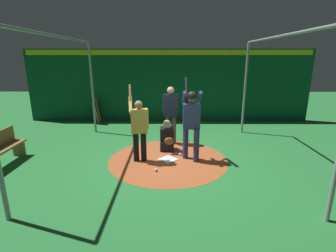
{
  "coord_description": "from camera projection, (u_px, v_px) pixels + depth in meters",
  "views": [
    {
      "loc": [
        6.28,
        0.04,
        2.68
      ],
      "look_at": [
        0.0,
        0.0,
        0.95
      ],
      "focal_mm": 26.62,
      "sensor_mm": 36.0,
      "label": 1
    }
  ],
  "objects": [
    {
      "name": "back_wall",
      "position": [
        169.0,
        85.0,
        10.63
      ],
      "size": [
        0.22,
        11.98,
        3.04
      ],
      "color": "#0F472D",
      "rests_on": "ground"
    },
    {
      "name": "home_plate",
      "position": [
        168.0,
        159.0,
        6.76
      ],
      "size": [
        0.59,
        0.59,
        0.01
      ],
      "primitive_type": "cube",
      "rotation": [
        0.0,
        0.0,
        0.79
      ],
      "color": "white",
      "rests_on": "dirt_circle"
    },
    {
      "name": "baseball_0",
      "position": [
        156.0,
        170.0,
        6.05
      ],
      "size": [
        0.07,
        0.07,
        0.07
      ],
      "primitive_type": "sphere",
      "color": "white",
      "rests_on": "dirt_circle"
    },
    {
      "name": "cage_frame",
      "position": [
        168.0,
        77.0,
        6.18
      ],
      "size": [
        5.29,
        5.51,
        3.21
      ],
      "color": "gray",
      "rests_on": "ground"
    },
    {
      "name": "umpire",
      "position": [
        171.0,
        112.0,
        7.83
      ],
      "size": [
        0.23,
        0.49,
        1.82
      ],
      "color": "#4C4C51",
      "rests_on": "ground"
    },
    {
      "name": "dirt_circle",
      "position": [
        168.0,
        160.0,
        6.76
      ],
      "size": [
        3.2,
        3.2,
        0.01
      ],
      "primitive_type": "cylinder",
      "color": "#AD562D",
      "rests_on": "ground"
    },
    {
      "name": "bat_rack",
      "position": [
        98.0,
        110.0,
        10.69
      ],
      "size": [
        0.94,
        0.21,
        1.05
      ],
      "color": "olive",
      "rests_on": "ground"
    },
    {
      "name": "visitor",
      "position": [
        139.0,
        127.0,
        6.46
      ],
      "size": [
        0.55,
        0.54,
        2.01
      ],
      "rotation": [
        0.0,
        0.0,
        0.16
      ],
      "color": "black",
      "rests_on": "ground"
    },
    {
      "name": "batter",
      "position": [
        191.0,
        119.0,
        6.48
      ],
      "size": [
        0.68,
        0.49,
        2.19
      ],
      "color": "navy",
      "rests_on": "ground"
    },
    {
      "name": "ground_plane",
      "position": [
        168.0,
        160.0,
        6.76
      ],
      "size": [
        27.98,
        27.98,
        0.0
      ],
      "primitive_type": "plane",
      "color": "#287A38"
    },
    {
      "name": "baseball_1",
      "position": [
        180.0,
        154.0,
        7.04
      ],
      "size": [
        0.07,
        0.07,
        0.07
      ],
      "primitive_type": "sphere",
      "color": "white",
      "rests_on": "dirt_circle"
    },
    {
      "name": "bench",
      "position": [
        0.0,
        149.0,
        6.32
      ],
      "size": [
        1.55,
        0.36,
        0.85
      ],
      "color": "olive",
      "rests_on": "ground"
    },
    {
      "name": "catcher",
      "position": [
        167.0,
        139.0,
        7.34
      ],
      "size": [
        0.58,
        0.4,
        0.94
      ],
      "color": "black",
      "rests_on": "ground"
    }
  ]
}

